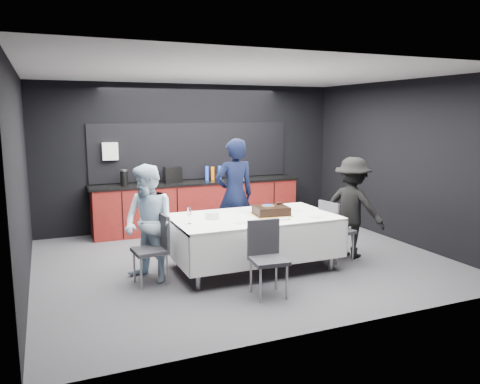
{
  "coord_description": "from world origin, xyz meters",
  "views": [
    {
      "loc": [
        -2.72,
        -6.36,
        2.22
      ],
      "look_at": [
        0.0,
        0.1,
        1.05
      ],
      "focal_mm": 35.0,
      "sensor_mm": 36.0,
      "label": 1
    }
  ],
  "objects_px": {
    "champagne_flute": "(189,212)",
    "chair_right": "(334,226)",
    "person_center": "(234,195)",
    "party_table": "(253,225)",
    "person_right": "(352,208)",
    "chair_near": "(266,252)",
    "chair_left": "(156,244)",
    "cake_assembly": "(271,211)",
    "plate_stack": "(212,215)",
    "person_left": "(149,224)"
  },
  "relations": [
    {
      "from": "champagne_flute",
      "to": "chair_right",
      "type": "distance_m",
      "value": 2.3
    },
    {
      "from": "champagne_flute",
      "to": "person_center",
      "type": "distance_m",
      "value": 1.55
    },
    {
      "from": "party_table",
      "to": "champagne_flute",
      "type": "relative_size",
      "value": 10.36
    },
    {
      "from": "party_table",
      "to": "person_right",
      "type": "relative_size",
      "value": 1.48
    },
    {
      "from": "champagne_flute",
      "to": "chair_near",
      "type": "xyz_separation_m",
      "value": [
        0.73,
        -0.83,
        -0.4
      ]
    },
    {
      "from": "party_table",
      "to": "chair_left",
      "type": "bearing_deg",
      "value": -178.3
    },
    {
      "from": "cake_assembly",
      "to": "champagne_flute",
      "type": "xyz_separation_m",
      "value": [
        -1.25,
        -0.08,
        0.09
      ]
    },
    {
      "from": "cake_assembly",
      "to": "chair_near",
      "type": "xyz_separation_m",
      "value": [
        -0.52,
        -0.91,
        -0.31
      ]
    },
    {
      "from": "party_table",
      "to": "chair_right",
      "type": "distance_m",
      "value": 1.29
    },
    {
      "from": "plate_stack",
      "to": "person_center",
      "type": "relative_size",
      "value": 0.11
    },
    {
      "from": "party_table",
      "to": "chair_left",
      "type": "relative_size",
      "value": 2.51
    },
    {
      "from": "chair_left",
      "to": "person_left",
      "type": "distance_m",
      "value": 0.28
    },
    {
      "from": "chair_near",
      "to": "person_right",
      "type": "distance_m",
      "value": 2.12
    },
    {
      "from": "cake_assembly",
      "to": "chair_right",
      "type": "height_order",
      "value": "cake_assembly"
    },
    {
      "from": "plate_stack",
      "to": "cake_assembly",
      "type": "bearing_deg",
      "value": -5.78
    },
    {
      "from": "chair_near",
      "to": "person_center",
      "type": "relative_size",
      "value": 0.5
    },
    {
      "from": "plate_stack",
      "to": "champagne_flute",
      "type": "distance_m",
      "value": 0.43
    },
    {
      "from": "champagne_flute",
      "to": "chair_left",
      "type": "bearing_deg",
      "value": 170.51
    },
    {
      "from": "plate_stack",
      "to": "person_center",
      "type": "bearing_deg",
      "value": 52.59
    },
    {
      "from": "chair_right",
      "to": "cake_assembly",
      "type": "bearing_deg",
      "value": 174.4
    },
    {
      "from": "champagne_flute",
      "to": "chair_right",
      "type": "height_order",
      "value": "champagne_flute"
    },
    {
      "from": "person_left",
      "to": "chair_right",
      "type": "bearing_deg",
      "value": 52.67
    },
    {
      "from": "chair_near",
      "to": "person_left",
      "type": "bearing_deg",
      "value": 140.1
    },
    {
      "from": "party_table",
      "to": "champagne_flute",
      "type": "distance_m",
      "value": 1.04
    },
    {
      "from": "cake_assembly",
      "to": "person_left",
      "type": "distance_m",
      "value": 1.75
    },
    {
      "from": "chair_right",
      "to": "person_center",
      "type": "relative_size",
      "value": 0.5
    },
    {
      "from": "party_table",
      "to": "person_right",
      "type": "distance_m",
      "value": 1.66
    },
    {
      "from": "champagne_flute",
      "to": "chair_left",
      "type": "relative_size",
      "value": 0.24
    },
    {
      "from": "person_left",
      "to": "cake_assembly",
      "type": "bearing_deg",
      "value": 53.29
    },
    {
      "from": "cake_assembly",
      "to": "plate_stack",
      "type": "bearing_deg",
      "value": 174.22
    },
    {
      "from": "party_table",
      "to": "person_center",
      "type": "bearing_deg",
      "value": 84.0
    },
    {
      "from": "chair_left",
      "to": "person_left",
      "type": "bearing_deg",
      "value": 113.15
    },
    {
      "from": "plate_stack",
      "to": "champagne_flute",
      "type": "relative_size",
      "value": 0.87
    },
    {
      "from": "cake_assembly",
      "to": "champagne_flute",
      "type": "bearing_deg",
      "value": -176.52
    },
    {
      "from": "person_right",
      "to": "chair_left",
      "type": "bearing_deg",
      "value": 59.55
    },
    {
      "from": "plate_stack",
      "to": "champagne_flute",
      "type": "xyz_separation_m",
      "value": [
        -0.38,
        -0.16,
        0.11
      ]
    },
    {
      "from": "cake_assembly",
      "to": "person_right",
      "type": "bearing_deg",
      "value": -1.28
    },
    {
      "from": "person_center",
      "to": "party_table",
      "type": "bearing_deg",
      "value": 83.55
    },
    {
      "from": "champagne_flute",
      "to": "chair_near",
      "type": "distance_m",
      "value": 1.18
    },
    {
      "from": "plate_stack",
      "to": "chair_left",
      "type": "xyz_separation_m",
      "value": [
        -0.83,
        -0.09,
        -0.3
      ]
    },
    {
      "from": "chair_near",
      "to": "person_center",
      "type": "xyz_separation_m",
      "value": [
        0.36,
        1.93,
        0.38
      ]
    },
    {
      "from": "party_table",
      "to": "chair_right",
      "type": "relative_size",
      "value": 2.51
    },
    {
      "from": "person_center",
      "to": "person_left",
      "type": "bearing_deg",
      "value": 29.09
    },
    {
      "from": "plate_stack",
      "to": "chair_left",
      "type": "height_order",
      "value": "chair_left"
    },
    {
      "from": "chair_right",
      "to": "chair_near",
      "type": "distance_m",
      "value": 1.73
    },
    {
      "from": "plate_stack",
      "to": "chair_near",
      "type": "distance_m",
      "value": 1.1
    },
    {
      "from": "cake_assembly",
      "to": "person_right",
      "type": "height_order",
      "value": "person_right"
    },
    {
      "from": "chair_right",
      "to": "chair_near",
      "type": "xyz_separation_m",
      "value": [
        -1.53,
        -0.81,
        0.0
      ]
    },
    {
      "from": "person_right",
      "to": "chair_near",
      "type": "bearing_deg",
      "value": 84.8
    },
    {
      "from": "person_center",
      "to": "chair_near",
      "type": "bearing_deg",
      "value": 79.01
    }
  ]
}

